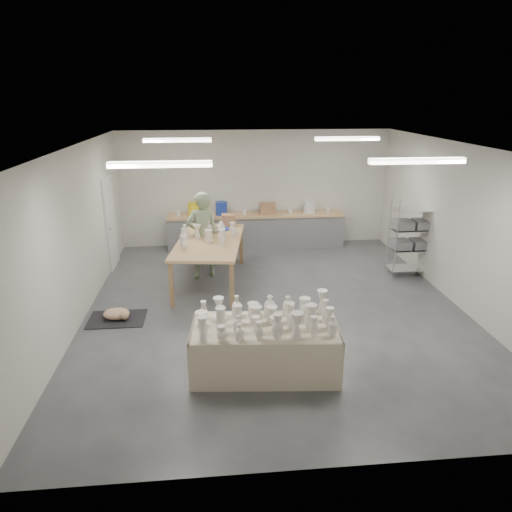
{
  "coord_description": "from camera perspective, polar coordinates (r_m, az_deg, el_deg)",
  "views": [
    {
      "loc": [
        -1.11,
        -7.8,
        3.82
      ],
      "look_at": [
        -0.36,
        -0.0,
        1.05
      ],
      "focal_mm": 32.0,
      "sensor_mm": 36.0,
      "label": 1
    }
  ],
  "objects": [
    {
      "name": "drying_table",
      "position": [
        6.67,
        1.16,
        -11.11
      ],
      "size": [
        2.16,
        1.16,
        1.11
      ],
      "rotation": [
        0.0,
        0.0,
        -0.08
      ],
      "color": "olive",
      "rests_on": "ground"
    },
    {
      "name": "potter",
      "position": [
        9.94,
        -6.71,
        2.6
      ],
      "size": [
        0.8,
        0.63,
        1.92
      ],
      "primitive_type": "imported",
      "rotation": [
        0.0,
        0.0,
        3.41
      ],
      "color": "#8EA27D",
      "rests_on": "ground"
    },
    {
      "name": "red_stool",
      "position": [
        10.41,
        -6.55,
        -0.56
      ],
      "size": [
        0.41,
        0.41,
        0.31
      ],
      "rotation": [
        0.0,
        0.0,
        -0.25
      ],
      "color": "#AB1824",
      "rests_on": "ground"
    },
    {
      "name": "cat",
      "position": [
        8.6,
        -16.93,
        -6.93
      ],
      "size": [
        0.48,
        0.35,
        0.2
      ],
      "rotation": [
        0.0,
        0.0,
        -0.01
      ],
      "color": "white",
      "rests_on": "rug"
    },
    {
      "name": "back_counter",
      "position": [
        12.01,
        -0.03,
        3.36
      ],
      "size": [
        4.6,
        0.6,
        1.24
      ],
      "color": "tan",
      "rests_on": "ground"
    },
    {
      "name": "wire_shelf",
      "position": [
        10.57,
        18.82,
        2.47
      ],
      "size": [
        0.88,
        0.48,
        1.8
      ],
      "color": "silver",
      "rests_on": "ground"
    },
    {
      "name": "work_table",
      "position": [
        9.68,
        -5.73,
        2.18
      ],
      "size": [
        1.62,
        2.72,
        1.34
      ],
      "rotation": [
        0.0,
        0.0,
        -0.13
      ],
      "color": "tan",
      "rests_on": "ground"
    },
    {
      "name": "room",
      "position": [
        8.15,
        1.71,
        6.95
      ],
      "size": [
        8.0,
        8.02,
        3.0
      ],
      "color": "#424449",
      "rests_on": "ground"
    },
    {
      "name": "rug",
      "position": [
        8.67,
        -16.98,
        -7.54
      ],
      "size": [
        1.0,
        0.7,
        0.02
      ],
      "primitive_type": "cube",
      "color": "black",
      "rests_on": "ground"
    }
  ]
}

